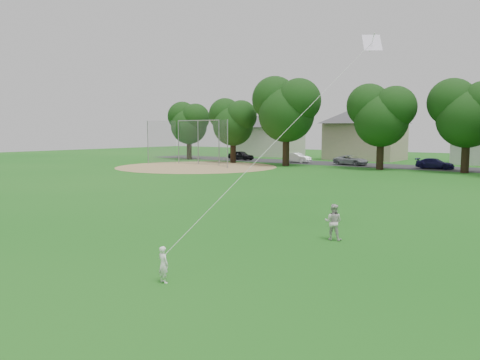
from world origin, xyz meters
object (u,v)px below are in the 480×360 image
Objects in this scene: kite at (287,130)px; baseball_backstop at (195,143)px; toddler at (163,265)px; older_boy at (333,222)px.

baseball_backstop is at bearing 136.51° from kite.
kite is 41.00m from baseball_backstop.
older_boy is (1.43, 7.20, 0.18)m from toddler.
toddler is at bearing -101.46° from kite.
kite reaches higher than baseball_backstop.
toddler is 0.74× the size of older_boy.
kite is (0.94, 4.65, 3.55)m from toddler.
kite is 0.96× the size of baseball_backstop.
baseball_backstop reaches higher than older_boy.
toddler is 0.09× the size of kite.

